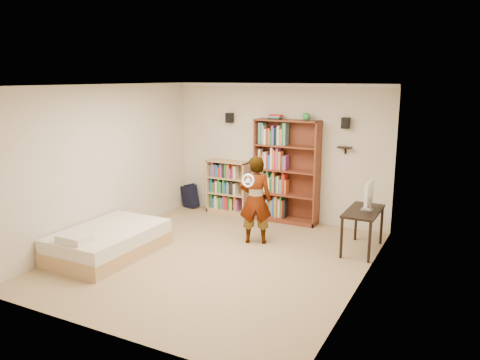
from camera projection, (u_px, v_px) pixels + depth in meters
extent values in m
cube|color=tan|center=(216.00, 258.00, 7.44)|extent=(4.50, 5.00, 0.01)
cube|color=beige|center=(278.00, 152.00, 9.32)|extent=(4.50, 0.02, 2.70)
cube|color=beige|center=(98.00, 218.00, 4.97)|extent=(4.50, 0.02, 2.70)
cube|color=beige|center=(104.00, 163.00, 8.15)|extent=(0.02, 5.00, 2.70)
cube|color=beige|center=(364.00, 191.00, 6.14)|extent=(0.02, 5.00, 2.70)
cube|color=white|center=(214.00, 85.00, 6.85)|extent=(4.50, 5.00, 0.02)
cube|color=silver|center=(279.00, 85.00, 9.01)|extent=(4.50, 0.06, 0.06)
cube|color=silver|center=(91.00, 92.00, 4.71)|extent=(4.50, 0.06, 0.06)
cube|color=silver|center=(100.00, 86.00, 7.85)|extent=(0.06, 5.00, 0.06)
cube|color=silver|center=(367.00, 89.00, 5.87)|extent=(0.06, 5.00, 0.06)
cube|color=black|center=(230.00, 118.00, 9.56)|extent=(0.14, 0.12, 0.20)
cube|color=black|center=(346.00, 123.00, 8.49)|extent=(0.14, 0.12, 0.20)
cube|color=black|center=(345.00, 147.00, 8.59)|extent=(0.25, 0.16, 0.02)
imported|color=black|center=(255.00, 200.00, 7.98)|extent=(0.66, 0.56, 1.53)
torus|color=white|center=(248.00, 181.00, 7.65)|extent=(0.23, 0.09, 0.23)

